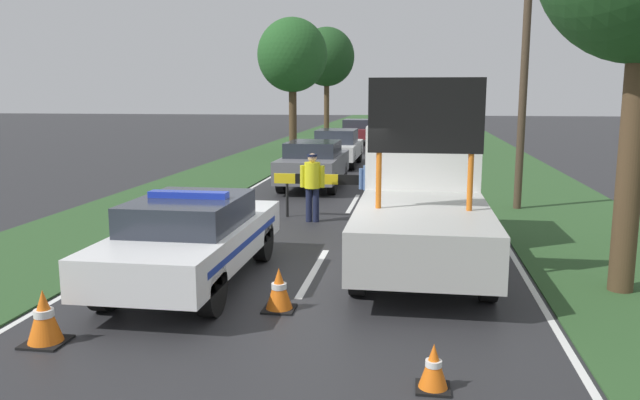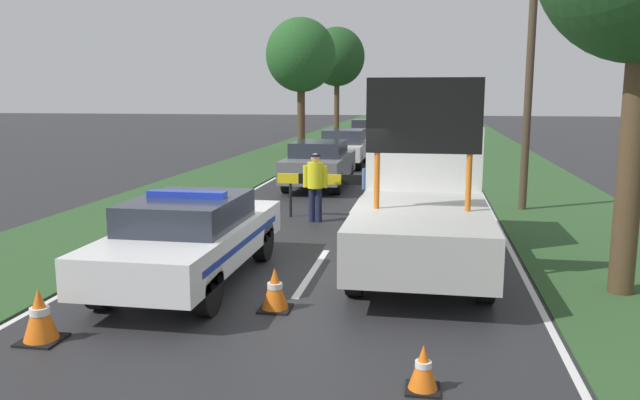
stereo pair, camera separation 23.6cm
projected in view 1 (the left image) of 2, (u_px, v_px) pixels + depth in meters
ground_plane at (309, 280)px, 10.28m from camera, size 160.00×160.00×0.00m
lane_markings at (378, 161)px, 28.65m from camera, size 7.23×67.78×0.01m
grass_verge_left at (267, 156)px, 30.58m from camera, size 3.66×120.00×0.03m
grass_verge_right at (498, 160)px, 28.95m from camera, size 3.66×120.00×0.03m
police_car at (193, 237)px, 10.05m from camera, size 1.81×4.84×1.52m
work_truck at (422, 194)px, 11.65m from camera, size 2.17×5.97×3.29m
road_barrier at (338, 182)px, 15.25m from camera, size 3.19×0.08×1.09m
police_officer at (312, 181)px, 14.82m from camera, size 0.59×0.38×1.65m
pedestrian_civilian at (371, 184)px, 14.81m from camera, size 0.56×0.36×1.56m
traffic_cone_near_police at (279, 289)px, 8.82m from camera, size 0.45×0.45×0.62m
traffic_cone_centre_front at (433, 367)px, 6.45m from camera, size 0.36×0.36×0.50m
traffic_cone_near_truck at (44, 317)px, 7.62m from camera, size 0.50×0.50×0.69m
queued_car_suv_grey at (314, 163)px, 20.41m from camera, size 1.82×4.62×1.51m
queued_car_van_white at (337, 147)px, 26.49m from camera, size 1.82×4.69×1.55m
queued_car_sedan_silver at (419, 137)px, 32.37m from camera, size 1.74×4.19×1.57m
queued_car_wagon_maroon at (357, 131)px, 38.27m from camera, size 1.83×4.49×1.49m
roadside_tree_near_right at (292, 56)px, 30.61m from camera, size 3.44×3.44×6.72m
roadside_tree_mid_left at (327, 57)px, 48.49m from camera, size 4.32×4.32×8.14m
utility_pole at (525, 61)px, 15.92m from camera, size 1.20×0.20×7.48m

